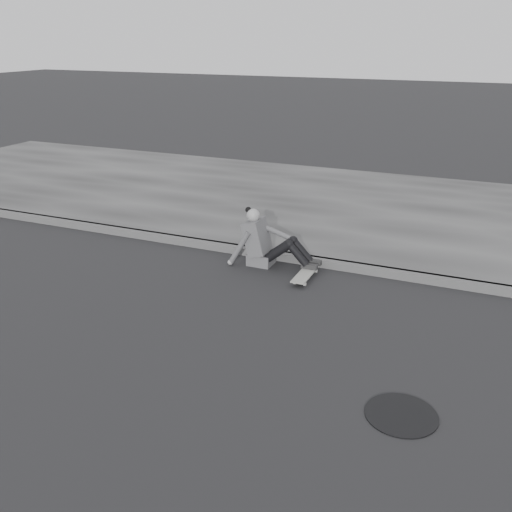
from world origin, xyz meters
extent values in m
plane|color=black|center=(0.00, 0.00, 0.00)|extent=(80.00, 80.00, 0.00)
cube|color=#474747|center=(0.00, 2.58, 0.06)|extent=(24.00, 0.16, 0.12)
cube|color=#3A3A3A|center=(0.00, 5.60, 0.06)|extent=(24.00, 6.00, 0.12)
cylinder|color=black|center=(1.14, -0.61, 0.01)|extent=(0.67, 0.67, 0.01)
cylinder|color=#A6A6A0|center=(-0.75, 1.78, 0.03)|extent=(0.03, 0.05, 0.05)
cylinder|color=#A6A6A0|center=(-0.60, 1.78, 0.03)|extent=(0.03, 0.05, 0.05)
cylinder|color=#A6A6A0|center=(-0.75, 2.30, 0.03)|extent=(0.03, 0.05, 0.05)
cylinder|color=#A6A6A0|center=(-0.60, 2.30, 0.03)|extent=(0.03, 0.05, 0.05)
cube|color=#313134|center=(-0.68, 1.78, 0.06)|extent=(0.16, 0.04, 0.03)
cube|color=#313134|center=(-0.68, 2.30, 0.06)|extent=(0.16, 0.04, 0.03)
cube|color=gray|center=(-0.68, 2.04, 0.08)|extent=(0.20, 0.78, 0.02)
cube|color=#49494C|center=(-1.48, 2.29, 0.09)|extent=(0.36, 0.34, 0.18)
cube|color=#49494C|center=(-1.55, 2.29, 0.43)|extent=(0.37, 0.40, 0.57)
cube|color=#49494C|center=(-1.68, 2.29, 0.55)|extent=(0.14, 0.30, 0.20)
cylinder|color=gray|center=(-1.60, 2.29, 0.67)|extent=(0.09, 0.09, 0.08)
sphere|color=gray|center=(-1.61, 2.29, 0.76)|extent=(0.20, 0.20, 0.20)
sphere|color=black|center=(-1.70, 2.31, 0.83)|extent=(0.09, 0.09, 0.09)
cylinder|color=black|center=(-1.16, 2.20, 0.28)|extent=(0.43, 0.13, 0.39)
cylinder|color=black|center=(-1.16, 2.38, 0.28)|extent=(0.43, 0.13, 0.39)
cylinder|color=black|center=(-0.86, 2.20, 0.28)|extent=(0.35, 0.11, 0.36)
cylinder|color=black|center=(-0.86, 2.38, 0.28)|extent=(0.35, 0.11, 0.36)
sphere|color=black|center=(-1.00, 2.20, 0.42)|extent=(0.13, 0.13, 0.13)
sphere|color=black|center=(-1.00, 2.38, 0.42)|extent=(0.13, 0.13, 0.13)
cube|color=#252525|center=(-0.68, 2.20, 0.12)|extent=(0.24, 0.08, 0.07)
cube|color=#252525|center=(-0.68, 2.38, 0.12)|extent=(0.24, 0.08, 0.07)
cylinder|color=#49494C|center=(-1.75, 2.08, 0.29)|extent=(0.38, 0.08, 0.58)
sphere|color=gray|center=(-1.90, 2.07, 0.04)|extent=(0.08, 0.08, 0.08)
cylinder|color=#49494C|center=(-1.31, 2.45, 0.49)|extent=(0.48, 0.08, 0.21)
camera|label=1|loc=(1.63, -5.14, 3.29)|focal=40.00mm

